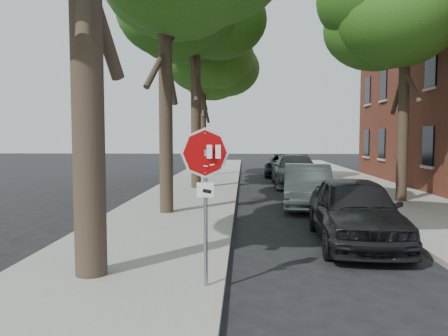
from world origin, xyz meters
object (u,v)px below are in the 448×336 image
object	(u,v)px
tree_right	(405,14)
car_d	(285,165)
stop_sign	(205,176)
tree_far	(203,64)
tree_mid_b	(195,23)
car_a	(355,210)
car_c	(295,170)
car_b	(308,186)

from	to	relation	value
tree_right	car_d	xyz separation A→B (m)	(-3.38, 11.45, -6.49)
stop_sign	tree_far	size ratio (longest dim) A/B	0.28
tree_mid_b	car_d	size ratio (longest dim) A/B	1.99
car_a	car_c	bearing A→B (deg)	92.85
tree_mid_b	tree_right	bearing A→B (deg)	-25.52
tree_right	car_d	size ratio (longest dim) A/B	1.79
tree_right	car_a	bearing A→B (deg)	-117.15
car_d	tree_mid_b	bearing A→B (deg)	-117.05
car_c	car_d	size ratio (longest dim) A/B	1.09
tree_mid_b	car_a	xyz separation A→B (m)	(5.02, -10.60, -7.19)
tree_mid_b	tree_right	xyz separation A→B (m)	(8.40, -4.01, -0.78)
tree_mid_b	tree_far	bearing A→B (deg)	92.44
tree_mid_b	car_d	world-z (taller)	tree_mid_b
tree_far	car_a	distance (m)	19.46
car_a	car_c	distance (m)	12.30
tree_mid_b	car_c	distance (m)	8.92
tree_far	tree_right	distance (m)	14.02
car_c	car_d	bearing A→B (deg)	90.86
tree_far	car_a	size ratio (longest dim) A/B	1.96
stop_sign	car_d	world-z (taller)	stop_sign
tree_far	tree_mid_b	bearing A→B (deg)	-87.56
tree_mid_b	car_b	world-z (taller)	tree_mid_b
car_a	car_c	world-z (taller)	car_c
tree_far	car_a	world-z (taller)	tree_far
stop_sign	tree_far	world-z (taller)	tree_far
tree_right	car_c	size ratio (longest dim) A/B	1.64
car_a	car_c	xyz separation A→B (m)	(0.00, 12.30, 0.01)
car_a	car_d	bearing A→B (deg)	92.85
tree_far	car_b	world-z (taller)	tree_far
stop_sign	car_c	xyz separation A→B (m)	(3.30, 15.85, -1.12)
tree_far	car_d	bearing A→B (deg)	4.87
tree_right	car_b	world-z (taller)	tree_right
stop_sign	car_b	size ratio (longest dim) A/B	0.55
car_b	car_d	xyz separation A→B (m)	(0.34, 12.61, -0.06)
tree_mid_b	car_b	bearing A→B (deg)	-47.80
car_b	car_c	xyz separation A→B (m)	(0.34, 6.87, 0.04)
car_b	car_c	size ratio (longest dim) A/B	0.84
tree_far	car_b	distance (m)	14.62
tree_right	car_a	world-z (taller)	tree_right
tree_mid_b	car_a	size ratio (longest dim) A/B	2.18
tree_mid_b	car_a	world-z (taller)	tree_mid_b
car_d	tree_far	bearing A→B (deg)	-168.15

